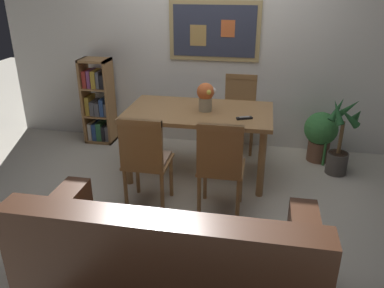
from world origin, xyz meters
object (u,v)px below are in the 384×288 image
at_px(dining_table, 199,119).
at_px(leather_couch, 171,266).
at_px(dining_chair_near_right, 221,161).
at_px(potted_palm, 340,143).
at_px(flower_vase, 206,95).
at_px(bookshelf, 98,104).
at_px(dining_chair_far_right, 240,106).
at_px(potted_ivy, 320,134).
at_px(tv_remote, 244,118).
at_px(dining_chair_near_left, 145,155).

bearing_deg(dining_table, leather_couch, -85.72).
bearing_deg(dining_chair_near_right, dining_table, 112.81).
height_order(potted_palm, flower_vase, flower_vase).
bearing_deg(bookshelf, dining_chair_far_right, 4.31).
height_order(dining_chair_far_right, potted_ivy, dining_chair_far_right).
bearing_deg(potted_ivy, dining_table, -156.03).
height_order(leather_couch, tv_remote, leather_couch).
distance_m(flower_vase, tv_remote, 0.47).
relative_size(dining_chair_near_left, tv_remote, 5.65).
relative_size(dining_table, leather_couch, 0.83).
height_order(leather_couch, bookshelf, bookshelf).
relative_size(dining_chair_near_left, flower_vase, 3.15).
height_order(leather_couch, flower_vase, flower_vase).
bearing_deg(bookshelf, tv_remote, -24.37).
height_order(dining_chair_near_right, potted_ivy, dining_chair_near_right).
distance_m(dining_chair_near_left, potted_ivy, 2.16).
relative_size(dining_table, dining_chair_far_right, 1.65).
distance_m(dining_table, tv_remote, 0.52).
distance_m(potted_palm, flower_vase, 1.54).
bearing_deg(potted_ivy, tv_remote, -137.73).
relative_size(dining_chair_near_right, potted_ivy, 1.51).
bearing_deg(bookshelf, leather_couch, -58.52).
relative_size(dining_chair_near_right, flower_vase, 3.15).
height_order(dining_table, potted_ivy, dining_table).
xyz_separation_m(dining_table, flower_vase, (0.07, 0.00, 0.26)).
bearing_deg(flower_vase, dining_chair_far_right, 69.66).
bearing_deg(dining_chair_far_right, potted_ivy, -13.14).
height_order(dining_table, dining_chair_near_left, dining_chair_near_left).
xyz_separation_m(leather_couch, potted_ivy, (1.18, 2.44, 0.02)).
bearing_deg(flower_vase, dining_chair_near_left, -118.48).
xyz_separation_m(dining_chair_near_left, potted_palm, (1.84, 1.05, -0.18)).
xyz_separation_m(dining_chair_far_right, dining_chair_near_left, (-0.72, -1.58, 0.00)).
bearing_deg(bookshelf, potted_ivy, -1.86).
relative_size(dining_chair_near_right, potted_palm, 1.08).
relative_size(dining_chair_far_right, dining_chair_near_right, 1.00).
xyz_separation_m(dining_chair_near_left, bookshelf, (-1.06, 1.44, -0.04)).
xyz_separation_m(dining_table, bookshelf, (-1.41, 0.67, -0.14)).
xyz_separation_m(leather_couch, bookshelf, (-1.55, 2.53, 0.18)).
bearing_deg(tv_remote, bookshelf, 155.63).
bearing_deg(dining_chair_far_right, bookshelf, -175.69).
bearing_deg(dining_table, flower_vase, 3.37).
bearing_deg(dining_chair_near_left, potted_palm, 29.83).
bearing_deg(potted_ivy, dining_chair_near_left, -140.95).
relative_size(bookshelf, potted_ivy, 1.78).
height_order(potted_ivy, tv_remote, tv_remote).
height_order(dining_chair_near_left, bookshelf, bookshelf).
height_order(dining_chair_near_right, flower_vase, flower_vase).
bearing_deg(dining_chair_near_left, tv_remote, 35.43).
relative_size(bookshelf, tv_remote, 6.65).
distance_m(dining_chair_near_right, potted_palm, 1.57).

